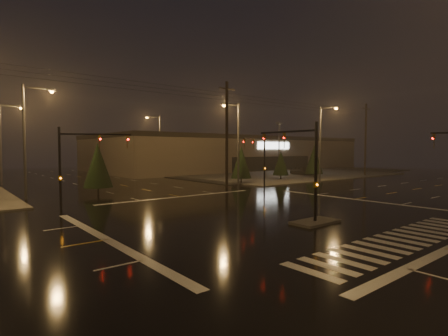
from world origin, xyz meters
The scene contains 23 objects.
ground centered at (0.00, 0.00, 0.00)m, with size 140.00×140.00×0.00m, color black.
sidewalk_ne centered at (30.00, 30.00, 0.06)m, with size 36.00×36.00×0.12m, color #43403C.
median_island centered at (0.00, -4.00, 0.07)m, with size 3.00×1.60×0.15m, color #43403C.
crosswalk centered at (0.00, -9.00, 0.01)m, with size 15.00×2.60×0.01m, color beige.
stop_bar_near centered at (0.00, -11.00, 0.01)m, with size 16.00×0.50×0.01m, color beige.
stop_bar_far centered at (0.00, 11.00, 0.01)m, with size 16.00×0.50×0.01m, color beige.
parking_lot centered at (35.00, 28.00, 0.04)m, with size 50.00×24.00×0.08m, color black.
retail_building centered at (35.00, 45.99, 3.84)m, with size 60.20×28.30×7.20m.
signal_mast_median centered at (0.00, -3.07, 3.75)m, with size 0.25×4.59×6.00m.
signal_mast_ne centered at (9.50, 10.14, 3.79)m, with size 4.84×1.86×6.00m.
signal_mast_nw centered at (-9.50, 10.14, 3.79)m, with size 4.84×1.86×6.00m.
streetlight_1 centered at (-11.18, 18.00, 5.80)m, with size 2.77×0.32×10.00m.
streetlight_2 centered at (-11.18, 34.00, 5.80)m, with size 2.77×0.32×10.00m.
streetlight_3 centered at (11.18, 16.00, 5.80)m, with size 2.77×0.32×10.00m.
streetlight_4 centered at (11.18, 36.00, 5.80)m, with size 2.77×0.32×10.00m.
streetlight_6 centered at (22.00, 11.18, 5.80)m, with size 0.32×2.77×10.00m.
utility_pole_1 centered at (8.00, 14.00, 6.13)m, with size 2.20×0.32×12.00m.
utility_pole_2 centered at (38.00, 14.00, 6.13)m, with size 2.20×0.32×12.00m.
conifer_0 centered at (12.87, 16.99, 2.74)m, with size 2.61×2.61×4.78m.
conifer_1 centered at (20.85, 17.36, 2.48)m, with size 2.28×2.28×4.26m.
conifer_2 centered at (26.91, 16.09, 2.86)m, with size 2.76×2.76×5.01m.
conifer_3 centered at (-5.36, 17.48, 2.86)m, with size 2.77×2.77×5.03m.
car_parked centered at (30.46, 21.23, 0.75)m, with size 1.78×4.41×1.50m, color black.
Camera 1 is at (-17.10, -16.54, 4.36)m, focal length 28.00 mm.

